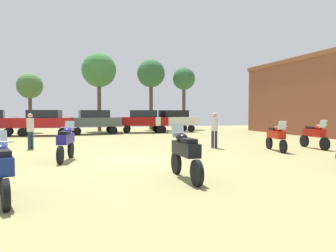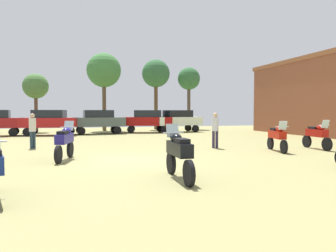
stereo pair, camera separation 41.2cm
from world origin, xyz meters
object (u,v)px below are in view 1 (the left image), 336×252
(motorcycle_4, at_px, (185,153))
(tree_2, at_px, (151,74))
(motorcycle_6, at_px, (66,141))
(tree_3, at_px, (99,71))
(person_1, at_px, (30,128))
(tree_5, at_px, (30,87))
(motorcycle_2, at_px, (1,167))
(motorcycle_8, at_px, (276,136))
(person_2, at_px, (214,127))
(tree_1, at_px, (184,80))
(car_4, at_px, (45,121))
(car_1, at_px, (174,119))
(car_5, at_px, (94,120))
(motorcycle_5, at_px, (315,134))
(car_3, at_px, (143,120))

(motorcycle_4, distance_m, tree_2, 25.35)
(motorcycle_6, distance_m, tree_3, 19.82)
(person_1, distance_m, tree_5, 14.45)
(motorcycle_2, relative_size, motorcycle_8, 0.93)
(person_2, xyz_separation_m, tree_2, (1.28, 17.69, 4.75))
(person_2, xyz_separation_m, tree_3, (-4.19, 16.84, 4.81))
(tree_3, bearing_deg, motorcycle_6, -99.12)
(tree_5, bearing_deg, motorcycle_2, -85.37)
(motorcycle_4, height_order, motorcycle_6, motorcycle_4)
(tree_1, bearing_deg, car_4, -157.66)
(car_1, bearing_deg, tree_3, 48.27)
(car_1, bearing_deg, car_5, 85.41)
(person_2, height_order, tree_5, tree_5)
(tree_3, height_order, tree_5, tree_3)
(car_5, bearing_deg, motorcycle_6, 167.11)
(tree_3, bearing_deg, person_2, -76.02)
(car_1, distance_m, tree_5, 13.39)
(car_1, relative_size, car_5, 1.02)
(car_1, xyz_separation_m, person_2, (-2.10, -12.70, -0.11))
(tree_2, bearing_deg, motorcycle_5, -80.15)
(motorcycle_8, relative_size, car_4, 0.48)
(car_3, bearing_deg, motorcycle_6, 168.04)
(motorcycle_5, height_order, motorcycle_6, motorcycle_6)
(motorcycle_8, distance_m, tree_2, 20.39)
(motorcycle_4, xyz_separation_m, motorcycle_5, (8.76, 4.74, -0.02))
(tree_2, bearing_deg, person_1, -123.80)
(car_3, bearing_deg, tree_5, 80.66)
(motorcycle_4, xyz_separation_m, tree_2, (5.38, 24.24, 5.07))
(car_3, bearing_deg, car_5, 108.60)
(motorcycle_4, distance_m, tree_3, 23.94)
(motorcycle_4, xyz_separation_m, car_5, (-0.96, 18.77, 0.43))
(car_5, bearing_deg, motorcycle_4, 178.66)
(car_4, bearing_deg, motorcycle_4, -154.98)
(motorcycle_6, bearing_deg, car_1, 71.18)
(car_5, xyz_separation_m, person_1, (-3.88, -9.79, -0.13))
(motorcycle_4, distance_m, motorcycle_6, 5.47)
(car_3, xyz_separation_m, car_5, (-4.33, -0.52, 0.00))
(tree_1, relative_size, tree_2, 0.90)
(motorcycle_6, relative_size, person_1, 1.25)
(person_1, relative_size, tree_2, 0.24)
(tree_1, bearing_deg, car_5, -152.87)
(motorcycle_8, xyz_separation_m, tree_3, (-6.42, 18.86, 5.17))
(car_4, bearing_deg, motorcycle_5, -124.52)
(car_4, bearing_deg, motorcycle_2, -168.45)
(motorcycle_6, relative_size, car_4, 0.49)
(car_3, height_order, tree_1, tree_1)
(person_2, distance_m, tree_2, 18.36)
(tree_3, bearing_deg, car_1, -33.30)
(car_4, xyz_separation_m, person_1, (-0.07, -9.22, -0.13))
(person_2, relative_size, tree_1, 0.27)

